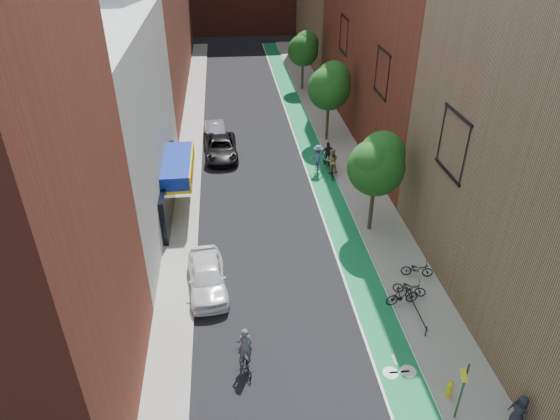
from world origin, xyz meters
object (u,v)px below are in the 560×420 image
object	(u,v)px
parked_car_black	(221,148)
pedestrian	(519,411)
fire_hydrant	(449,388)
cyclist_lane_far	(318,160)
cyclist_lane_near	(332,165)
parked_car_silver	(215,132)
cyclist_lead	(245,354)
parked_car_white	(207,276)
cyclist_lane_mid	(328,158)

from	to	relation	value
parked_car_black	pedestrian	bearing A→B (deg)	-68.29
fire_hydrant	cyclist_lane_far	bearing A→B (deg)	94.90
parked_car_black	fire_hydrant	world-z (taller)	parked_car_black
parked_car_black	cyclist_lane_near	xyz separation A→B (m)	(8.13, -4.38, 0.17)
parked_car_silver	fire_hydrant	xyz separation A→B (m)	(9.41, -27.59, -0.16)
cyclist_lane_near	parked_car_silver	bearing A→B (deg)	-36.93
cyclist_lane_far	cyclist_lane_near	bearing A→B (deg)	155.40
cyclist_lane_near	pedestrian	distance (m)	21.66
parked_car_silver	parked_car_black	bearing A→B (deg)	-87.34
parked_car_black	cyclist_lead	xyz separation A→B (m)	(0.80, -21.77, 0.04)
parked_car_white	parked_car_silver	xyz separation A→B (m)	(0.47, 19.57, -0.07)
cyclist_lane_far	pedestrian	size ratio (longest dim) A/B	1.44
parked_car_white	cyclist_lead	xyz separation A→B (m)	(1.70, -5.51, -0.01)
cyclist_lane_mid	fire_hydrant	xyz separation A→B (m)	(0.85, -21.39, -0.19)
cyclist_lead	cyclist_lane_near	xyz separation A→B (m)	(7.34, 17.39, 0.13)
parked_car_silver	fire_hydrant	distance (m)	29.15
parked_car_white	parked_car_silver	distance (m)	19.57
parked_car_black	fire_hydrant	xyz separation A→B (m)	(8.98, -24.29, -0.18)
cyclist_lane_near	cyclist_lane_mid	bearing A→B (deg)	-85.05
cyclist_lane_mid	pedestrian	distance (m)	23.13
parked_car_white	cyclist_lane_near	world-z (taller)	cyclist_lane_near
cyclist_lane_mid	parked_car_silver	bearing A→B (deg)	-47.85
cyclist_lead	cyclist_lane_far	distance (m)	19.24
cyclist_lane_mid	pedestrian	size ratio (longest dim) A/B	1.35
parked_car_silver	cyclist_lane_mid	size ratio (longest dim) A/B	2.15
fire_hydrant	cyclist_lane_near	bearing A→B (deg)	92.43
parked_car_white	cyclist_lane_mid	world-z (taller)	cyclist_lane_mid
parked_car_white	pedestrian	distance (m)	15.31
cyclist_lane_mid	cyclist_lane_far	xyz separation A→B (m)	(-0.93, -0.74, 0.29)
cyclist_lead	pedestrian	world-z (taller)	cyclist_lead
cyclist_lead	cyclist_lane_mid	xyz separation A→B (m)	(7.34, 18.87, -0.03)
parked_car_black	cyclist_lead	world-z (taller)	cyclist_lead
cyclist_lane_far	fire_hydrant	distance (m)	20.73
parked_car_silver	cyclist_lane_near	xyz separation A→B (m)	(8.57, -7.68, 0.19)
parked_car_silver	fire_hydrant	world-z (taller)	parked_car_silver
parked_car_black	cyclist_lane_mid	xyz separation A→B (m)	(8.13, -2.90, 0.01)
cyclist_lane_mid	cyclist_lane_far	distance (m)	1.22
parked_car_black	fire_hydrant	bearing A→B (deg)	-71.12
parked_car_black	cyclist_lane_far	xyz separation A→B (m)	(7.21, -3.64, 0.30)
pedestrian	parked_car_white	bearing A→B (deg)	-151.11
cyclist_lane_far	pedestrian	distance (m)	22.54
parked_car_black	cyclist_lane_far	bearing A→B (deg)	-28.19
parked_car_white	cyclist_lane_far	xyz separation A→B (m)	(8.11, 12.63, 0.25)
parked_car_silver	cyclist_lane_far	world-z (taller)	cyclist_lane_far
parked_car_silver	cyclist_lane_mid	xyz separation A→B (m)	(8.57, -6.20, 0.03)
parked_car_silver	cyclist_lane_mid	distance (m)	10.58
parked_car_black	cyclist_lane_mid	world-z (taller)	cyclist_lane_mid
cyclist_lane_near	parked_car_black	bearing A→B (deg)	-23.37
parked_car_silver	pedestrian	xyz separation A→B (m)	(11.47, -29.15, 0.18)
parked_car_black	cyclist_lane_near	world-z (taller)	cyclist_lane_near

